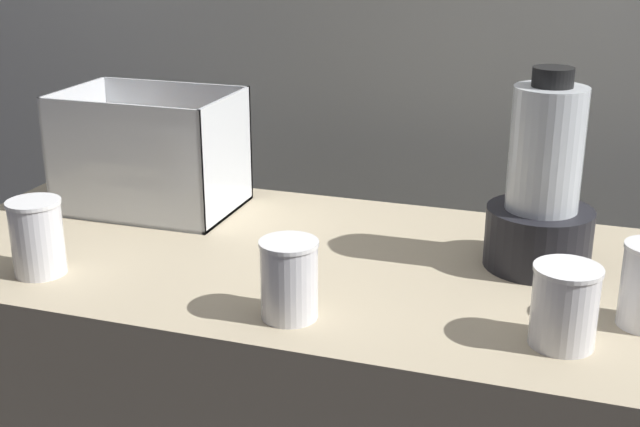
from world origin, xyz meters
The scene contains 5 objects.
carrot_display_bin centered at (-0.40, 0.15, 0.97)m, with size 0.33×0.23×0.23m.
blender_pitcher centered at (0.35, 0.08, 1.02)m, with size 0.17×0.17×0.33m.
juice_cup_pomegranate_far_left centered at (-0.41, -0.20, 0.96)m, with size 0.09×0.09×0.12m.
juice_cup_carrot_left centered at (0.03, -0.22, 0.95)m, with size 0.09×0.09×0.12m.
juice_cup_orange_middle centered at (0.41, -0.18, 0.95)m, with size 0.09×0.09×0.11m.
Camera 1 is at (0.42, -1.25, 1.45)m, focal length 47.10 mm.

